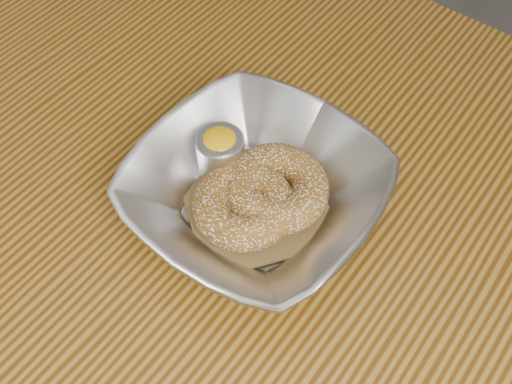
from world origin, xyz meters
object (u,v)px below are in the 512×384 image
Objects in this scene: donut_back at (276,188)px; donut_front at (244,205)px; ramekin at (220,152)px; table at (329,279)px; serving_bowl at (256,191)px.

donut_front is (-0.01, -0.04, -0.00)m from donut_back.
donut_back is 0.04m from donut_front.
ramekin is (-0.07, -0.00, 0.01)m from donut_back.
donut_front is 0.07m from ramekin.
donut_front is (-0.09, -0.04, 0.13)m from table.
table is at bearing 25.84° from donut_front.
donut_back is (0.01, 0.02, -0.00)m from serving_bowl.
donut_front is at bearing -30.83° from ramekin.
table is 0.16m from serving_bowl.
serving_bowl is at bearing -165.23° from table.
ramekin is (-0.06, 0.03, 0.01)m from donut_front.
table is 10.84× the size of donut_back.
serving_bowl is at bearing 88.49° from donut_front.
donut_back is at bearing 50.38° from serving_bowl.
ramekin reaches higher than serving_bowl.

